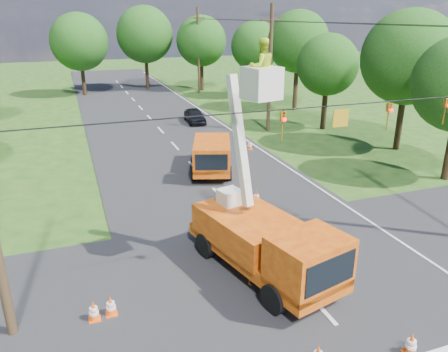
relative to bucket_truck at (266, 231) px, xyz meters
name	(u,v)px	position (x,y,z in m)	size (l,w,h in m)	color
ground	(175,146)	(0.88, 17.63, -1.79)	(140.00, 140.00, 0.00)	#234815
road_main	(175,146)	(0.88, 17.63, -1.79)	(12.00, 100.00, 0.06)	black
road_cross	(290,274)	(0.88, -0.37, -1.79)	(56.00, 10.00, 0.07)	black
edge_line	(245,140)	(6.48, 17.63, -1.79)	(0.12, 90.00, 0.02)	silver
bucket_truck	(266,231)	(0.00, 0.00, 0.00)	(3.98, 7.05, 8.48)	orange
second_truck	(212,154)	(1.74, 11.52, -0.67)	(3.83, 6.10, 2.15)	orange
ground_worker	(253,265)	(-0.67, -0.47, -0.99)	(0.58, 0.38, 1.59)	#FFA115
distant_car	(195,116)	(4.38, 24.38, -1.14)	(1.52, 3.77, 1.28)	black
traffic_cone_1	(411,344)	(2.19, -5.19, -1.43)	(0.38, 0.38, 0.71)	#FC530D
traffic_cone_2	(256,197)	(2.35, 6.09, -1.43)	(0.38, 0.38, 0.71)	#FC530D
traffic_cone_3	(111,306)	(-5.68, -0.51, -1.43)	(0.38, 0.38, 0.71)	#FC530D
traffic_cone_4	(94,311)	(-6.22, -0.60, -1.43)	(0.38, 0.38, 0.71)	#FC530D
traffic_cone_6	(250,145)	(5.77, 15.03, -1.43)	(0.38, 0.38, 0.71)	#FC530D
pole_right_mid	(270,68)	(9.38, 19.63, 3.32)	(1.80, 0.30, 10.00)	#4C3823
pole_right_far	(198,50)	(9.38, 39.63, 3.32)	(1.80, 0.30, 10.00)	#4C3823
signal_span	(356,116)	(3.10, -0.37, 4.09)	(18.00, 0.29, 1.07)	black
tree_right_b	(409,58)	(15.88, 11.63, 4.65)	(6.40, 6.40, 9.65)	#382616
tree_right_c	(328,65)	(14.08, 18.63, 3.53)	(5.00, 5.00, 7.83)	#382616
tree_right_d	(298,42)	(15.68, 26.63, 4.89)	(6.00, 6.00, 9.70)	#382616
tree_right_e	(256,46)	(14.68, 34.63, 4.03)	(5.60, 5.60, 8.63)	#382616
tree_far_a	(79,42)	(-4.12, 42.63, 4.40)	(6.60, 6.60, 9.50)	#382616
tree_far_b	(145,35)	(3.88, 44.63, 5.02)	(7.00, 7.00, 10.32)	#382616
tree_far_c	(201,41)	(10.38, 41.63, 4.28)	(6.20, 6.20, 9.18)	#382616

